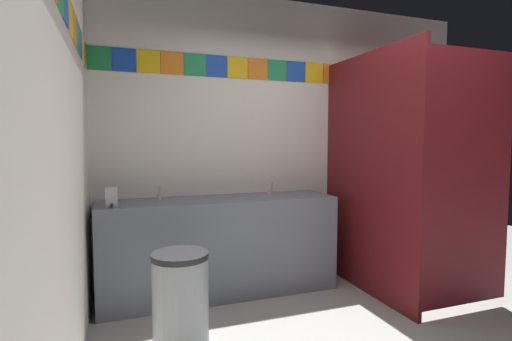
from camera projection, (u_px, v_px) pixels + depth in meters
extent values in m
cube|color=silver|center=(294.00, 140.00, 4.08)|extent=(4.02, 0.08, 2.85)
cube|color=#1E8C4C|center=(98.00, 58.00, 3.34)|extent=(0.21, 0.01, 0.21)
cube|color=#1947B7|center=(124.00, 60.00, 3.41)|extent=(0.21, 0.01, 0.21)
cube|color=yellow|center=(149.00, 62.00, 3.49)|extent=(0.21, 0.01, 0.21)
cube|color=orange|center=(172.00, 63.00, 3.56)|extent=(0.21, 0.01, 0.21)
cube|color=#1E8C4C|center=(195.00, 65.00, 3.63)|extent=(0.21, 0.01, 0.21)
cube|color=#1947B7|center=(217.00, 66.00, 3.70)|extent=(0.21, 0.01, 0.21)
cube|color=yellow|center=(238.00, 68.00, 3.77)|extent=(0.21, 0.01, 0.21)
cube|color=orange|center=(258.00, 69.00, 3.84)|extent=(0.21, 0.01, 0.21)
cube|color=#1E8C4C|center=(277.00, 70.00, 3.91)|extent=(0.21, 0.01, 0.21)
cube|color=#1947B7|center=(296.00, 72.00, 3.98)|extent=(0.21, 0.01, 0.21)
cube|color=yellow|center=(314.00, 73.00, 4.06)|extent=(0.21, 0.01, 0.21)
cube|color=orange|center=(332.00, 74.00, 4.13)|extent=(0.21, 0.01, 0.21)
cube|color=#1E8C4C|center=(348.00, 75.00, 4.20)|extent=(0.21, 0.01, 0.21)
cube|color=#1947B7|center=(365.00, 76.00, 4.27)|extent=(0.21, 0.01, 0.21)
cube|color=yellow|center=(381.00, 77.00, 4.34)|extent=(0.21, 0.01, 0.21)
cube|color=orange|center=(396.00, 78.00, 4.41)|extent=(0.21, 0.01, 0.21)
cube|color=#1E8C4C|center=(411.00, 79.00, 4.48)|extent=(0.21, 0.01, 0.21)
cube|color=#1947B7|center=(425.00, 80.00, 4.55)|extent=(0.21, 0.01, 0.21)
cube|color=yellow|center=(439.00, 81.00, 4.62)|extent=(0.21, 0.01, 0.21)
cube|color=silver|center=(51.00, 138.00, 1.76)|extent=(0.08, 3.38, 2.85)
cube|color=#1947B7|center=(65.00, 4.00, 2.03)|extent=(0.01, 0.21, 0.21)
cube|color=yellow|center=(70.00, 16.00, 2.22)|extent=(0.01, 0.21, 0.21)
cube|color=orange|center=(74.00, 26.00, 2.42)|extent=(0.01, 0.21, 0.21)
cube|color=#1E8C4C|center=(77.00, 35.00, 2.62)|extent=(0.01, 0.21, 0.21)
cube|color=#1947B7|center=(80.00, 43.00, 2.82)|extent=(0.01, 0.21, 0.21)
cube|color=yellow|center=(83.00, 49.00, 3.02)|extent=(0.01, 0.21, 0.21)
cube|color=orange|center=(85.00, 55.00, 3.22)|extent=(0.01, 0.21, 0.21)
cube|color=slate|center=(221.00, 246.00, 3.56)|extent=(2.14, 0.55, 0.89)
cube|color=slate|center=(214.00, 199.00, 3.77)|extent=(2.14, 0.03, 0.08)
cylinder|color=silver|center=(161.00, 208.00, 3.32)|extent=(0.34, 0.34, 0.10)
cylinder|color=silver|center=(275.00, 202.00, 3.68)|extent=(0.34, 0.34, 0.10)
cylinder|color=silver|center=(159.00, 197.00, 3.44)|extent=(0.04, 0.04, 0.05)
cylinder|color=silver|center=(160.00, 190.00, 3.39)|extent=(0.02, 0.06, 0.09)
cylinder|color=silver|center=(270.00, 192.00, 3.80)|extent=(0.04, 0.04, 0.05)
cylinder|color=silver|center=(272.00, 185.00, 3.75)|extent=(0.02, 0.06, 0.09)
cube|color=#B7BABF|center=(112.00, 197.00, 3.06)|extent=(0.09, 0.07, 0.16)
cylinder|color=black|center=(112.00, 205.00, 3.02)|extent=(0.02, 0.02, 0.03)
cube|color=maroon|center=(368.00, 174.00, 3.55)|extent=(0.04, 1.40, 2.22)
cube|color=maroon|center=(467.00, 179.00, 3.06)|extent=(0.90, 0.04, 2.04)
cylinder|color=silver|center=(425.00, 166.00, 2.91)|extent=(0.02, 0.02, 0.10)
cylinder|color=white|center=(386.00, 257.00, 4.03)|extent=(0.38, 0.38, 0.40)
torus|color=white|center=(387.00, 237.00, 4.02)|extent=(0.39, 0.39, 0.05)
cube|color=white|center=(374.00, 218.00, 4.20)|extent=(0.34, 0.17, 0.34)
cylinder|color=#999EA3|center=(181.00, 302.00, 2.64)|extent=(0.38, 0.38, 0.61)
cylinder|color=#262628|center=(180.00, 256.00, 2.62)|extent=(0.39, 0.39, 0.04)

